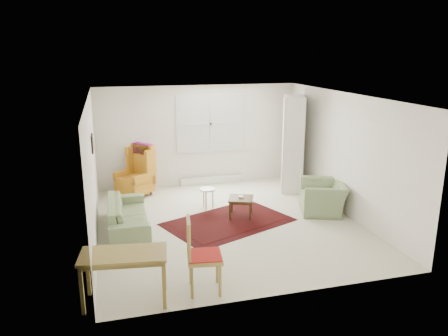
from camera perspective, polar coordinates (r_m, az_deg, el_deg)
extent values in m
cube|color=beige|center=(8.75, 0.52, -7.15)|extent=(5.00, 5.50, 0.01)
cube|color=white|center=(8.14, 0.56, 9.36)|extent=(5.00, 5.50, 0.01)
cube|color=white|center=(10.97, -3.35, 4.24)|extent=(5.00, 0.04, 2.50)
cube|color=white|center=(5.88, 7.83, -5.62)|extent=(5.00, 0.04, 2.50)
cube|color=white|center=(8.07, -16.82, -0.38)|extent=(0.04, 5.50, 2.50)
cube|color=white|center=(9.33, 15.50, 1.77)|extent=(0.04, 5.50, 2.50)
cube|color=white|center=(10.96, -1.81, 5.84)|extent=(1.72, 0.06, 1.42)
cube|color=white|center=(10.96, -1.81, 5.84)|extent=(1.60, 0.02, 1.30)
cube|color=silver|center=(11.23, -1.68, -1.58)|extent=(1.60, 0.12, 0.18)
cube|color=black|center=(8.47, -16.82, 3.12)|extent=(0.03, 0.42, 0.32)
cube|color=olive|center=(8.47, -16.72, 3.13)|extent=(0.01, 0.34, 0.24)
imported|color=#74875A|center=(8.59, -12.49, -5.25)|extent=(0.76, 1.89, 0.76)
imported|color=#74875A|center=(9.42, 12.82, -3.33)|extent=(1.17, 1.25, 0.79)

